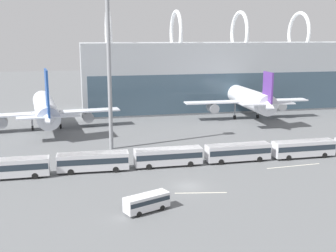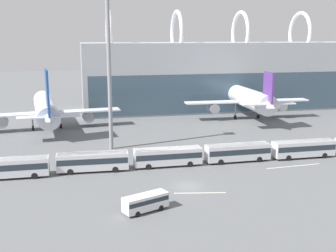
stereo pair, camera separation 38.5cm
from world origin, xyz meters
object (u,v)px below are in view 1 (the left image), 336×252
object	(u,v)px
airliner_at_gate_near	(45,109)
shuttle_bus_4	(303,148)
shuttle_bus_0	(11,167)
shuttle_bus_3	(238,151)
airliner_at_gate_far	(246,98)
service_van_foreground	(147,202)
shuttle_bus_1	(93,161)
shuttle_bus_2	(168,156)
floodlight_mast	(109,66)

from	to	relation	value
airliner_at_gate_near	shuttle_bus_4	size ratio (longest dim) A/B	3.04
shuttle_bus_0	shuttle_bus_3	xyz separation A→B (m)	(38.15, 0.85, 0.00)
airliner_at_gate_far	service_van_foreground	world-z (taller)	airliner_at_gate_far
airliner_at_gate_far	service_van_foreground	xyz separation A→B (m)	(-36.40, -55.30, -4.30)
airliner_at_gate_far	shuttle_bus_1	size ratio (longest dim) A/B	3.13
shuttle_bus_2	shuttle_bus_4	world-z (taller)	same
shuttle_bus_4	service_van_foreground	xyz separation A→B (m)	(-32.21, -17.82, -0.53)
airliner_at_gate_far	service_van_foreground	distance (m)	66.35
shuttle_bus_1	service_van_foreground	size ratio (longest dim) A/B	1.87
shuttle_bus_0	shuttle_bus_3	distance (m)	38.16
airliner_at_gate_far	service_van_foreground	size ratio (longest dim) A/B	5.85
airliner_at_gate_near	shuttle_bus_0	bearing A→B (deg)	168.57
shuttle_bus_2	shuttle_bus_0	bearing A→B (deg)	-178.30
shuttle_bus_0	service_van_foreground	bearing A→B (deg)	-42.93
shuttle_bus_2	airliner_at_gate_far	bearing A→B (deg)	51.41
shuttle_bus_1	shuttle_bus_2	bearing A→B (deg)	2.95
shuttle_bus_0	floodlight_mast	world-z (taller)	floodlight_mast
airliner_at_gate_far	shuttle_bus_0	size ratio (longest dim) A/B	3.15
airliner_at_gate_near	service_van_foreground	xyz separation A→B (m)	(15.47, -53.31, -3.52)
shuttle_bus_0	floodlight_mast	distance (m)	26.38
service_van_foreground	shuttle_bus_1	bearing A→B (deg)	-94.03
airliner_at_gate_near	shuttle_bus_2	distance (m)	41.84
shuttle_bus_3	service_van_foreground	xyz separation A→B (m)	(-19.50, -18.04, -0.53)
shuttle_bus_2	shuttle_bus_4	xyz separation A→B (m)	(25.43, -0.18, 0.00)
shuttle_bus_2	floodlight_mast	distance (m)	21.50
shuttle_bus_0	shuttle_bus_3	world-z (taller)	same
shuttle_bus_3	shuttle_bus_4	distance (m)	12.72
airliner_at_gate_near	shuttle_bus_1	world-z (taller)	airliner_at_gate_near
shuttle_bus_0	shuttle_bus_4	size ratio (longest dim) A/B	1.00
airliner_at_gate_near	shuttle_bus_1	xyz separation A→B (m)	(9.54, -35.46, -2.99)
shuttle_bus_2	floodlight_mast	world-z (taller)	floodlight_mast
shuttle_bus_2	airliner_at_gate_near	bearing A→B (deg)	122.09
airliner_at_gate_far	airliner_at_gate_near	bearing A→B (deg)	93.59
shuttle_bus_3	shuttle_bus_2	bearing A→B (deg)	179.41
shuttle_bus_1	floodlight_mast	xyz separation A→B (m)	(4.15, 13.47, 14.55)
airliner_at_gate_far	shuttle_bus_1	world-z (taller)	airliner_at_gate_far
shuttle_bus_1	service_van_foreground	world-z (taller)	shuttle_bus_1
airliner_at_gate_far	shuttle_bus_4	size ratio (longest dim) A/B	3.15
shuttle_bus_0	shuttle_bus_3	bearing A→B (deg)	1.02
airliner_at_gate_far	floodlight_mast	bearing A→B (deg)	123.52
shuttle_bus_0	shuttle_bus_1	size ratio (longest dim) A/B	0.99
airliner_at_gate_far	shuttle_bus_1	distance (m)	56.65
shuttle_bus_0	floodlight_mast	size ratio (longest dim) A/B	0.39
airliner_at_gate_near	airliner_at_gate_far	world-z (taller)	airliner_at_gate_near
airliner_at_gate_far	shuttle_bus_0	bearing A→B (deg)	126.09
shuttle_bus_3	floodlight_mast	size ratio (longest dim) A/B	0.39
shuttle_bus_1	shuttle_bus_2	xyz separation A→B (m)	(12.72, 0.16, 0.00)
airliner_at_gate_near	shuttle_bus_0	xyz separation A→B (m)	(-3.18, -36.12, -2.99)
service_van_foreground	airliner_at_gate_near	bearing A→B (deg)	-96.24
airliner_at_gate_far	shuttle_bus_4	world-z (taller)	airliner_at_gate_far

